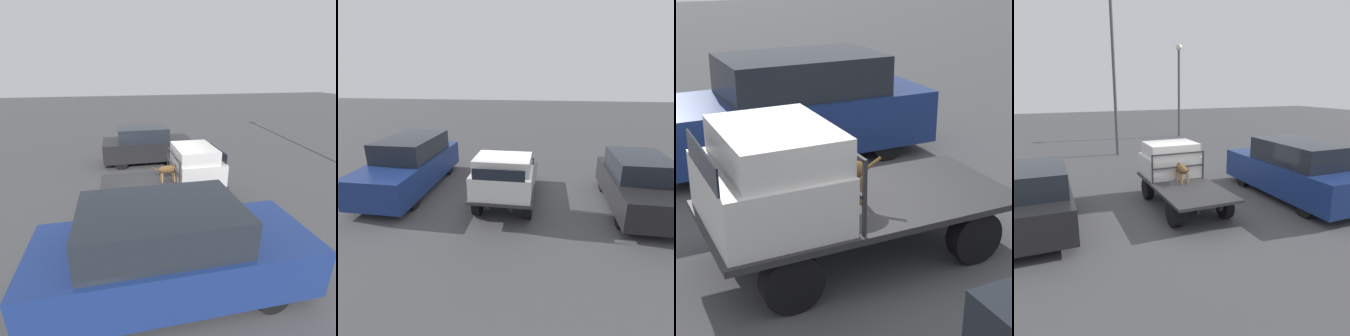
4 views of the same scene
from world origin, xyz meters
The scene contains 7 objects.
ground_plane centered at (0.00, 0.00, 0.00)m, with size 80.00×80.00×0.00m, color #474749.
flatbed_truck centered at (0.00, 0.00, 0.55)m, with size 3.90×1.86×0.75m.
truck_cab centered at (1.15, 0.00, 1.27)m, with size 1.45×1.74×1.11m.
truck_headboard centered at (0.38, 0.00, 1.33)m, with size 0.04×1.74×0.89m.
dog centered at (0.26, -0.04, 1.16)m, with size 1.04×0.26×0.66m.
parked_sedan centered at (0.02, 4.15, 0.85)m, with size 4.07×1.80×1.71m.
parked_pickup_far centered at (-0.52, -3.76, 0.95)m, with size 5.22×1.98×1.93m.
Camera 2 is at (8.22, 1.15, 4.04)m, focal length 28.00 mm.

